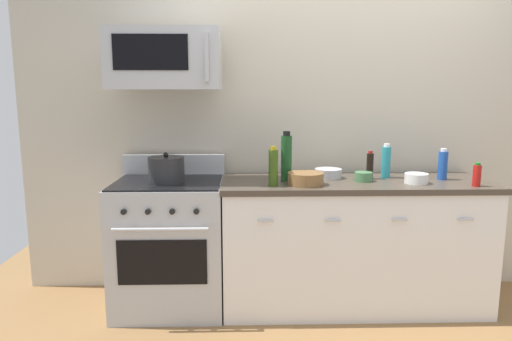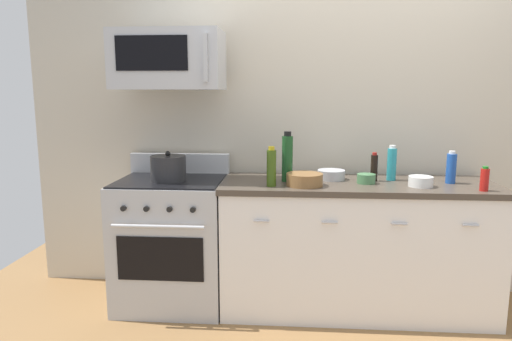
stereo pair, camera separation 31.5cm
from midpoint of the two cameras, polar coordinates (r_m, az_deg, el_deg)
name	(u,v)px [view 2 (the right image)]	position (r m, az deg, el deg)	size (l,w,h in m)	color
ground_plane	(353,307)	(3.56, 14.58, -16.15)	(5.96, 5.96, 0.00)	olive
back_wall	(352,117)	(3.62, 14.34, 6.49)	(4.97, 0.10, 2.70)	beige
counter_unit	(356,246)	(3.39, 14.91, -9.12)	(1.88, 0.66, 0.92)	white
range_oven	(173,240)	(3.40, -7.68, -8.63)	(0.76, 0.69, 1.07)	#B7BABF
microwave	(169,60)	(3.28, -8.02, 13.39)	(0.74, 0.44, 0.40)	#B7BABF
bottle_wine_green	(287,158)	(3.19, 6.73, 1.55)	(0.08, 0.08, 0.35)	#19471E
bottle_olive_oil	(271,167)	(3.02, 4.91, 0.36)	(0.06, 0.06, 0.26)	#385114
bottle_soda_blue	(451,168)	(3.44, 25.49, 0.26)	(0.07, 0.07, 0.22)	#1E4CA5
bottle_soy_sauce_dark	(374,168)	(3.33, 17.08, 0.34)	(0.05, 0.05, 0.20)	black
bottle_hot_sauce_red	(485,179)	(3.28, 28.99, -0.99)	(0.05, 0.05, 0.16)	#B21914
bottle_dish_soap	(392,164)	(3.40, 19.04, 0.78)	(0.06, 0.06, 0.25)	teal
bowl_steel_prep	(331,174)	(3.33, 12.00, -0.50)	(0.19, 0.19, 0.07)	#B2B5BA
bowl_white_ceramic	(421,181)	(3.25, 22.39, -1.26)	(0.16, 0.16, 0.07)	white
bowl_green_glaze	(366,178)	(3.25, 16.22, -0.98)	(0.12, 0.12, 0.06)	#477A4C
bowl_wooden_salad	(305,179)	(3.08, 8.97, -1.09)	(0.24, 0.24, 0.08)	brown
stockpot	(168,168)	(3.22, -8.09, 0.25)	(0.25, 0.25, 0.21)	#262628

